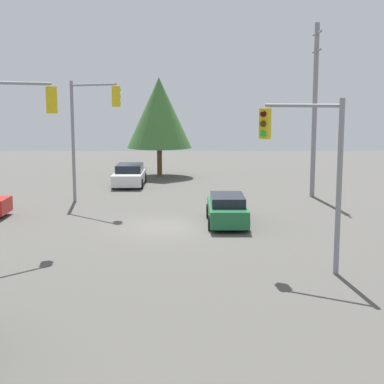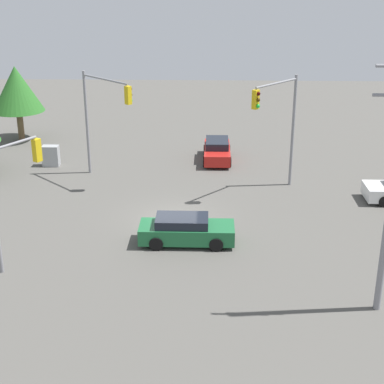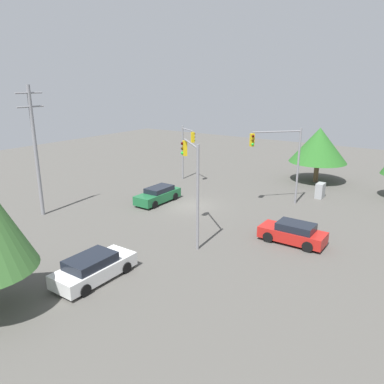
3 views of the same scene
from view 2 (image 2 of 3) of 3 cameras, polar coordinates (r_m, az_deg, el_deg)
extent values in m
plane|color=#54514C|center=(31.51, -1.79, -2.68)|extent=(80.00, 80.00, 0.00)
cylinder|color=black|center=(34.72, 18.15, -0.87)|extent=(0.65, 0.22, 0.65)
cylinder|color=black|center=(36.36, 17.40, 0.22)|extent=(0.65, 0.22, 0.65)
cube|color=#1E6638|center=(28.70, -0.51, -3.93)|extent=(4.62, 1.72, 0.78)
cube|color=black|center=(28.45, -0.98, -2.82)|extent=(2.54, 1.51, 0.43)
cylinder|color=black|center=(29.52, 2.34, -3.70)|extent=(0.67, 0.22, 0.67)
cylinder|color=black|center=(28.05, 2.36, -5.12)|extent=(0.67, 0.22, 0.67)
cylinder|color=black|center=(29.62, -3.22, -3.62)|extent=(0.67, 0.22, 0.67)
cylinder|color=black|center=(28.16, -3.50, -5.03)|extent=(0.67, 0.22, 0.67)
cube|color=red|center=(40.77, 2.44, 3.84)|extent=(1.76, 4.31, 0.74)
cube|color=black|center=(40.80, 2.46, 4.76)|extent=(1.55, 2.37, 0.49)
cylinder|color=black|center=(39.59, 3.66, 2.95)|extent=(0.22, 0.71, 0.71)
cylinder|color=black|center=(39.57, 1.24, 2.98)|extent=(0.22, 0.71, 0.71)
cylinder|color=black|center=(42.13, 3.57, 4.10)|extent=(0.22, 0.71, 0.71)
cylinder|color=black|center=(42.11, 1.29, 4.13)|extent=(0.22, 0.71, 0.71)
cylinder|color=gray|center=(38.14, -10.15, 6.59)|extent=(0.18, 0.18, 6.64)
cylinder|color=gray|center=(35.76, -8.46, 10.76)|extent=(3.20, 3.05, 0.12)
cube|color=gold|center=(34.20, -6.22, 9.31)|extent=(0.44, 0.44, 1.05)
sphere|color=#360503|center=(34.24, -6.01, 9.91)|extent=(0.22, 0.22, 0.22)
sphere|color=#392605|center=(34.31, -5.99, 9.36)|extent=(0.22, 0.22, 0.22)
sphere|color=green|center=(34.38, -5.97, 8.81)|extent=(0.22, 0.22, 0.22)
cylinder|color=gray|center=(26.39, -17.06, 4.47)|extent=(1.49, 2.36, 0.12)
cube|color=gold|center=(27.40, -14.81, 3.94)|extent=(0.42, 0.44, 1.05)
sphere|color=#360503|center=(27.43, -15.12, 4.66)|extent=(0.22, 0.22, 0.22)
sphere|color=#392605|center=(27.52, -15.06, 4.00)|extent=(0.22, 0.22, 0.22)
sphere|color=green|center=(27.62, -14.99, 3.33)|extent=(0.22, 0.22, 0.22)
cylinder|color=gray|center=(35.88, 9.75, 5.82)|extent=(0.18, 0.18, 6.81)
cylinder|color=gray|center=(33.66, 8.23, 10.41)|extent=(2.61, 2.87, 0.12)
cube|color=gold|center=(32.31, 6.19, 8.91)|extent=(0.44, 0.44, 1.05)
sphere|color=#360503|center=(32.14, 6.46, 9.45)|extent=(0.22, 0.22, 0.22)
sphere|color=#392605|center=(32.21, 6.43, 8.86)|extent=(0.22, 0.22, 0.22)
sphere|color=green|center=(32.28, 6.41, 8.28)|extent=(0.22, 0.22, 0.22)
cube|color=#9EA0A3|center=(40.74, -13.52, 3.43)|extent=(1.09, 0.66, 1.40)
cylinder|color=brown|center=(47.40, -16.29, 6.22)|extent=(0.48, 0.48, 2.27)
cone|color=#286623|center=(46.78, -16.65, 9.57)|extent=(3.93, 3.93, 3.41)
camera|label=1|loc=(40.13, -43.14, 5.50)|focal=55.00mm
camera|label=3|loc=(52.13, 29.63, 16.06)|focal=35.00mm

